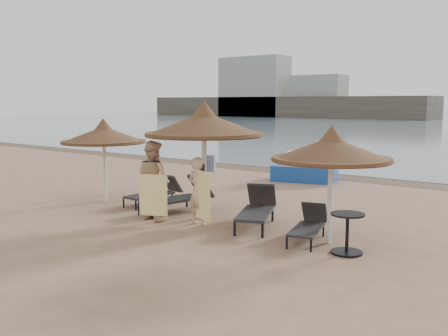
{
  "coord_description": "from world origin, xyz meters",
  "views": [
    {
      "loc": [
        7.85,
        -9.43,
        3.05
      ],
      "look_at": [
        -0.32,
        1.2,
        1.26
      ],
      "focal_mm": 40.0,
      "sensor_mm": 36.0,
      "label": 1
    }
  ],
  "objects_px": {
    "palapa_left": "(104,135)",
    "palapa_right": "(331,150)",
    "lounger_near_left": "(181,196)",
    "pedal_boat": "(304,170)",
    "palapa_center": "(204,125)",
    "person_left": "(153,174)",
    "lounger_near_right": "(257,208)",
    "lounger_far_right": "(309,224)",
    "side_table": "(347,235)",
    "person_right": "(198,186)",
    "lounger_far_left": "(156,192)"
  },
  "relations": [
    {
      "from": "lounger_far_left",
      "to": "lounger_near_left",
      "type": "height_order",
      "value": "lounger_near_left"
    },
    {
      "from": "palapa_center",
      "to": "lounger_far_right",
      "type": "bearing_deg",
      "value": -3.59
    },
    {
      "from": "lounger_near_left",
      "to": "pedal_boat",
      "type": "height_order",
      "value": "pedal_boat"
    },
    {
      "from": "palapa_left",
      "to": "side_table",
      "type": "bearing_deg",
      "value": -3.83
    },
    {
      "from": "lounger_near_right",
      "to": "person_right",
      "type": "xyz_separation_m",
      "value": [
        -1.17,
        -0.87,
        0.56
      ]
    },
    {
      "from": "palapa_right",
      "to": "lounger_near_right",
      "type": "height_order",
      "value": "palapa_right"
    },
    {
      "from": "palapa_left",
      "to": "person_right",
      "type": "distance_m",
      "value": 4.43
    },
    {
      "from": "person_left",
      "to": "pedal_boat",
      "type": "height_order",
      "value": "person_left"
    },
    {
      "from": "palapa_left",
      "to": "palapa_right",
      "type": "relative_size",
      "value": 1.0
    },
    {
      "from": "lounger_far_left",
      "to": "pedal_boat",
      "type": "xyz_separation_m",
      "value": [
        1.37,
        6.65,
        0.04
      ]
    },
    {
      "from": "palapa_center",
      "to": "lounger_near_left",
      "type": "relative_size",
      "value": 1.39
    },
    {
      "from": "lounger_far_right",
      "to": "palapa_left",
      "type": "bearing_deg",
      "value": 164.34
    },
    {
      "from": "person_left",
      "to": "pedal_boat",
      "type": "bearing_deg",
      "value": -86.41
    },
    {
      "from": "side_table",
      "to": "pedal_boat",
      "type": "distance_m",
      "value": 9.39
    },
    {
      "from": "palapa_left",
      "to": "lounger_near_left",
      "type": "xyz_separation_m",
      "value": [
        2.85,
        0.33,
        -1.6
      ]
    },
    {
      "from": "palapa_right",
      "to": "pedal_boat",
      "type": "distance_m",
      "value": 8.79
    },
    {
      "from": "palapa_left",
      "to": "palapa_right",
      "type": "bearing_deg",
      "value": -0.48
    },
    {
      "from": "lounger_far_right",
      "to": "lounger_near_left",
      "type": "bearing_deg",
      "value": 159.47
    },
    {
      "from": "person_left",
      "to": "person_right",
      "type": "relative_size",
      "value": 1.21
    },
    {
      "from": "lounger_near_right",
      "to": "side_table",
      "type": "bearing_deg",
      "value": -41.25
    },
    {
      "from": "lounger_near_left",
      "to": "person_left",
      "type": "bearing_deg",
      "value": -73.91
    },
    {
      "from": "palapa_left",
      "to": "palapa_center",
      "type": "height_order",
      "value": "palapa_center"
    },
    {
      "from": "lounger_far_left",
      "to": "pedal_boat",
      "type": "height_order",
      "value": "pedal_boat"
    },
    {
      "from": "palapa_right",
      "to": "lounger_near_right",
      "type": "distance_m",
      "value": 2.69
    },
    {
      "from": "lounger_far_left",
      "to": "lounger_far_right",
      "type": "distance_m",
      "value": 5.52
    },
    {
      "from": "side_table",
      "to": "person_left",
      "type": "bearing_deg",
      "value": -177.16
    },
    {
      "from": "lounger_near_left",
      "to": "person_left",
      "type": "distance_m",
      "value": 1.37
    },
    {
      "from": "lounger_near_right",
      "to": "palapa_right",
      "type": "bearing_deg",
      "value": -33.88
    },
    {
      "from": "lounger_near_left",
      "to": "side_table",
      "type": "bearing_deg",
      "value": 2.3
    },
    {
      "from": "lounger_far_right",
      "to": "pedal_boat",
      "type": "height_order",
      "value": "pedal_boat"
    },
    {
      "from": "palapa_center",
      "to": "pedal_boat",
      "type": "distance_m",
      "value": 7.48
    },
    {
      "from": "palapa_center",
      "to": "person_left",
      "type": "distance_m",
      "value": 1.83
    },
    {
      "from": "palapa_center",
      "to": "lounger_near_right",
      "type": "height_order",
      "value": "palapa_center"
    },
    {
      "from": "palapa_left",
      "to": "lounger_near_left",
      "type": "bearing_deg",
      "value": 6.58
    },
    {
      "from": "side_table",
      "to": "person_right",
      "type": "bearing_deg",
      "value": -179.82
    },
    {
      "from": "palapa_right",
      "to": "lounger_far_right",
      "type": "distance_m",
      "value": 1.76
    },
    {
      "from": "lounger_far_left",
      "to": "person_right",
      "type": "relative_size",
      "value": 0.96
    },
    {
      "from": "palapa_left",
      "to": "pedal_boat",
      "type": "height_order",
      "value": "palapa_left"
    },
    {
      "from": "palapa_left",
      "to": "person_right",
      "type": "bearing_deg",
      "value": -7.48
    },
    {
      "from": "palapa_left",
      "to": "lounger_near_right",
      "type": "xyz_separation_m",
      "value": [
        5.43,
        0.31,
        -1.6
      ]
    },
    {
      "from": "pedal_boat",
      "to": "lounger_far_left",
      "type": "bearing_deg",
      "value": -118.75
    },
    {
      "from": "palapa_center",
      "to": "lounger_near_right",
      "type": "xyz_separation_m",
      "value": [
        1.54,
        0.19,
        -2.02
      ]
    },
    {
      "from": "palapa_right",
      "to": "side_table",
      "type": "bearing_deg",
      "value": -37.76
    },
    {
      "from": "palapa_right",
      "to": "lounger_far_left",
      "type": "height_order",
      "value": "palapa_right"
    },
    {
      "from": "palapa_center",
      "to": "palapa_right",
      "type": "xyz_separation_m",
      "value": [
        3.66,
        -0.18,
        -0.42
      ]
    },
    {
      "from": "lounger_far_right",
      "to": "person_right",
      "type": "xyz_separation_m",
      "value": [
        -2.82,
        -0.48,
        0.65
      ]
    },
    {
      "from": "lounger_near_left",
      "to": "lounger_far_right",
      "type": "bearing_deg",
      "value": 6.09
    },
    {
      "from": "palapa_left",
      "to": "lounger_far_left",
      "type": "relative_size",
      "value": 1.36
    },
    {
      "from": "lounger_near_right",
      "to": "person_right",
      "type": "bearing_deg",
      "value": -167.34
    },
    {
      "from": "lounger_near_right",
      "to": "person_left",
      "type": "height_order",
      "value": "person_left"
    }
  ]
}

